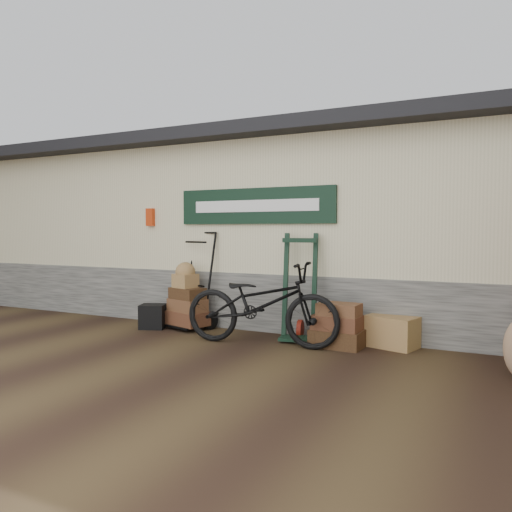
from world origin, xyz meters
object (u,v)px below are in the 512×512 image
at_px(porter_trolley, 196,279).
at_px(wicker_hamper, 392,332).
at_px(black_trunk, 153,316).
at_px(suitcase_stack, 337,325).
at_px(bicycle, 261,299).
at_px(green_barrow, 299,287).

distance_m(porter_trolley, wicker_hamper, 3.16).
height_order(wicker_hamper, black_trunk, wicker_hamper).
distance_m(wicker_hamper, black_trunk, 3.72).
bearing_deg(black_trunk, suitcase_stack, 1.34).
distance_m(porter_trolley, bicycle, 1.62).
bearing_deg(porter_trolley, black_trunk, -131.67).
xyz_separation_m(porter_trolley, green_barrow, (1.82, -0.11, -0.03)).
distance_m(green_barrow, black_trunk, 2.49).
distance_m(suitcase_stack, bicycle, 1.08).
height_order(green_barrow, suitcase_stack, green_barrow).
bearing_deg(porter_trolley, bicycle, -6.78).
xyz_separation_m(wicker_hamper, black_trunk, (-3.70, -0.39, -0.02)).
bearing_deg(suitcase_stack, green_barrow, 163.44).
bearing_deg(green_barrow, porter_trolley, 167.11).
distance_m(porter_trolley, black_trunk, 0.92).
bearing_deg(black_trunk, wicker_hamper, 6.02).
relative_size(suitcase_stack, black_trunk, 1.77).
bearing_deg(black_trunk, bicycle, -7.78).
xyz_separation_m(porter_trolley, bicycle, (1.48, -0.64, -0.15)).
bearing_deg(wicker_hamper, porter_trolley, -179.48).
relative_size(wicker_hamper, black_trunk, 1.67).
bearing_deg(bicycle, green_barrow, -38.99).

